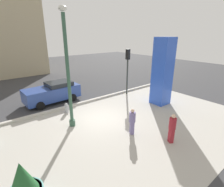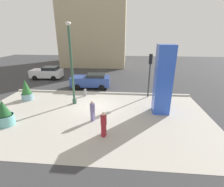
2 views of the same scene
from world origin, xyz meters
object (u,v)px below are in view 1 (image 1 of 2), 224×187
object	(u,v)px
art_pillar_blue	(162,72)
car_passing_lane	(53,92)
traffic_light_corner	(128,64)
pedestrian_crossing	(132,120)
lamp_post	(68,74)
fire_hydrant	(66,108)
pedestrian_by_curb	(172,127)

from	to	relation	value
art_pillar_blue	car_passing_lane	world-z (taller)	art_pillar_blue
traffic_light_corner	pedestrian_crossing	distance (m)	7.18
pedestrian_crossing	car_passing_lane	bearing A→B (deg)	102.53
lamp_post	art_pillar_blue	distance (m)	7.43
fire_hydrant	traffic_light_corner	size ratio (longest dim) A/B	0.18
lamp_post	car_passing_lane	distance (m)	5.28
lamp_post	fire_hydrant	bearing A→B (deg)	75.35
lamp_post	art_pillar_blue	bearing A→B (deg)	-8.31
fire_hydrant	pedestrian_crossing	bearing A→B (deg)	-70.36
art_pillar_blue	pedestrian_crossing	distance (m)	5.68
fire_hydrant	traffic_light_corner	bearing A→B (deg)	3.20
pedestrian_by_curb	lamp_post	bearing A→B (deg)	124.45
pedestrian_by_curb	traffic_light_corner	bearing A→B (deg)	64.10
fire_hydrant	pedestrian_crossing	distance (m)	5.22
traffic_light_corner	pedestrian_by_curb	size ratio (longest dim) A/B	2.55
pedestrian_crossing	fire_hydrant	bearing A→B (deg)	109.64
traffic_light_corner	pedestrian_by_curb	xyz separation A→B (m)	(-3.45, -7.10, -1.93)
pedestrian_by_curb	pedestrian_crossing	bearing A→B (deg)	119.39
lamp_post	car_passing_lane	bearing A→B (deg)	83.01
fire_hydrant	car_passing_lane	size ratio (longest dim) A/B	0.17
lamp_post	pedestrian_by_curb	world-z (taller)	lamp_post
fire_hydrant	pedestrian_crossing	xyz separation A→B (m)	(1.75, -4.90, 0.49)
car_passing_lane	pedestrian_by_curb	bearing A→B (deg)	-73.88
fire_hydrant	pedestrian_by_curb	xyz separation A→B (m)	(2.79, -6.75, 0.54)
lamp_post	traffic_light_corner	bearing A→B (deg)	18.76
fire_hydrant	car_passing_lane	world-z (taller)	car_passing_lane
car_passing_lane	fire_hydrant	bearing A→B (deg)	-91.29
art_pillar_blue	car_passing_lane	size ratio (longest dim) A/B	1.17
pedestrian_crossing	art_pillar_blue	bearing A→B (deg)	20.45
fire_hydrant	traffic_light_corner	distance (m)	6.71
art_pillar_blue	pedestrian_by_curb	size ratio (longest dim) A/B	3.20
traffic_light_corner	car_passing_lane	distance (m)	6.90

